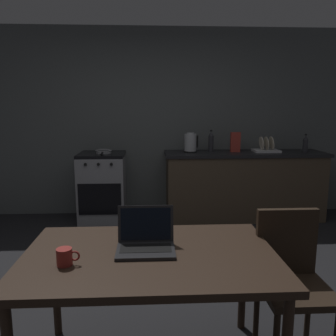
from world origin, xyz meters
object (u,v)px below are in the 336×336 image
Objects in this scene: coffee_mug at (65,257)px; dish_rack at (266,148)px; stove_oven at (103,187)px; frying_pan at (104,151)px; bottle at (305,144)px; cereal_box at (235,142)px; laptop at (146,242)px; chair at (291,275)px; electric_kettle at (190,143)px; dining_table at (150,264)px; bottle_b at (211,141)px.

dish_rack is (2.01, 2.91, 0.19)m from coffee_mug.
dish_rack is (2.22, 0.00, 0.51)m from stove_oven.
frying_pan is 3.32× the size of coffee_mug.
bottle is 0.94m from cereal_box.
coffee_mug is (-0.40, -0.17, -0.00)m from laptop.
coffee_mug is 3.54m from dish_rack.
chair is 3.40× the size of electric_kettle.
electric_kettle is 0.99× the size of cereal_box.
laptop is at bearing 116.07° from dining_table.
chair is at bearing 7.83° from dining_table.
bottle reaches higher than dining_table.
laptop is 3.18m from dish_rack.
bottle reaches higher than coffee_mug.
frying_pan is at bearing -175.63° from bottle_b.
electric_kettle is (-0.31, 2.67, 0.52)m from chair.
chair is at bearing -60.82° from stove_oven.
bottle is at bearing -1.85° from electric_kettle.
bottle_b reaches higher than dining_table.
laptop is at bearing -77.32° from stove_oven.
bottle_b is at bearing 169.45° from cereal_box.
dining_table is at bearing -77.54° from frying_pan.
stove_oven is at bearing -179.28° from cereal_box.
frying_pan is 2.19m from dish_rack.
bottle_b is at bearing 173.87° from dish_rack.
dining_table is 0.46m from coffee_mug.
cereal_box reaches higher than laptop.
stove_oven is at bearing 102.92° from dining_table.
stove_oven is 0.66× the size of dining_table.
cereal_box is at bearing 1.87° from electric_kettle.
frying_pan reaches higher than laptop.
frying_pan is at bearing -42.86° from stove_oven.
frying_pan is at bearing 106.74° from laptop.
frying_pan is at bearing 102.46° from dining_table.
bottle_b is (0.84, 2.87, 0.39)m from dining_table.
frying_pan reaches higher than dining_table.
chair is 2.74m from electric_kettle.
bottle is (2.12, 2.69, 0.25)m from laptop.
chair reaches higher than dining_table.
stove_oven is 7.81× the size of coffee_mug.
cereal_box reaches higher than frying_pan.
electric_kettle reaches higher than chair.
cereal_box is at bearing 0.72° from stove_oven.
bottle reaches higher than frying_pan.
stove_oven is 2.70× the size of dish_rack.
stove_oven is 2.86m from dining_table.
electric_kettle is at bearing 78.94° from dining_table.
bottle_b reaches higher than electric_kettle.
frying_pan is at bearing -178.37° from cereal_box.
laptop is 0.94× the size of dish_rack.
dish_rack reaches higher than frying_pan.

